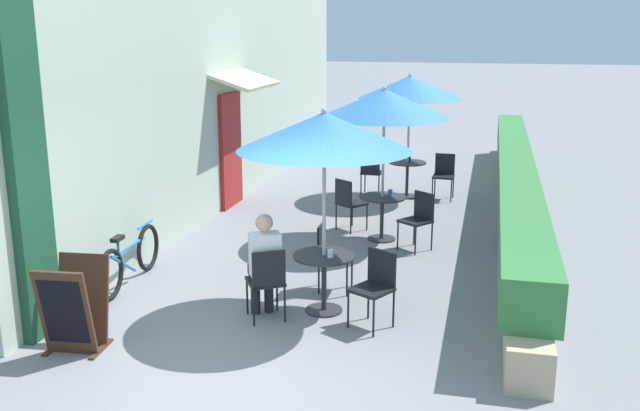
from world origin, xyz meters
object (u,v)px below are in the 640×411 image
Objects in this scene: patio_umbrella_near at (324,132)px; coffee_cup_near at (330,254)px; cafe_chair_mid_left at (419,216)px; bicycle_leaning at (130,259)px; patio_table_near at (324,272)px; cafe_chair_far_right at (371,170)px; coffee_cup_mid at (390,192)px; patio_table_far at (407,172)px; patio_table_mid at (382,209)px; patio_umbrella_far at (410,87)px; patio_umbrella_mid at (384,104)px; menu_board at (74,306)px; coffee_cup_far at (409,159)px; cafe_chair_mid_right at (348,200)px; seated_patron_near_right at (264,261)px; cafe_chair_near_back at (376,282)px; cafe_chair_near_right at (267,278)px; cafe_chair_near_left at (330,251)px; cafe_chair_far_left at (444,172)px.

patio_umbrella_near is 1.41m from coffee_cup_near.
cafe_chair_mid_left reaches higher than bicycle_leaning.
cafe_chair_far_right is at bearing 94.31° from patio_table_near.
patio_umbrella_near is 3.24m from bicycle_leaning.
coffee_cup_mid is 2.88m from patio_table_far.
patio_table_mid is 0.30× the size of patio_umbrella_far.
patio_umbrella_far reaches higher than coffee_cup_mid.
patio_table_near is 0.30× the size of patio_umbrella_far.
patio_umbrella_mid is 3.29× the size of patio_table_far.
cafe_chair_mid_left reaches higher than coffee_cup_near.
bicycle_leaning is at bearing 70.99° from cafe_chair_mid_left.
patio_umbrella_near reaches higher than patio_table_near.
cafe_chair_far_right is (-0.67, 2.94, 0.02)m from patio_table_mid.
menu_board reaches higher than cafe_chair_mid_left.
coffee_cup_mid is 2.94m from cafe_chair_far_right.
bicycle_leaning is at bearing 173.77° from patio_umbrella_near.
coffee_cup_far is (0.28, 6.12, -1.40)m from patio_umbrella_near.
cafe_chair_far_right is (-0.06, 2.58, 0.00)m from cafe_chair_mid_right.
seated_patron_near_right is 1.29m from cafe_chair_near_back.
patio_table_mid is 0.76× the size of menu_board.
patio_table_near is 0.84× the size of cafe_chair_far_right.
cafe_chair_near_back is 9.67× the size of coffee_cup_near.
patio_table_far is at bearing 50.97° from seated_patron_near_right.
menu_board is (-1.83, -7.58, -0.04)m from cafe_chair_far_right.
coffee_cup_near is 0.12× the size of patio_table_mid.
bicycle_leaning is (-2.22, -5.70, -0.18)m from cafe_chair_far_right.
patio_umbrella_near and patio_umbrella_mid have the same top height.
patio_table_far is at bearing 51.59° from cafe_chair_near_right.
cafe_chair_near_left is at bearing 31.75° from seated_patron_near_right.
cafe_chair_near_left and cafe_chair_far_right have the same top height.
cafe_chair_mid_left is at bearing 153.93° from cafe_chair_near_left.
patio_umbrella_near reaches higher than coffee_cup_near.
cafe_chair_near_right is 1.23m from cafe_chair_near_back.
cafe_chair_far_right reaches higher than patio_table_mid.
cafe_chair_far_right is at bearing -176.51° from patio_table_far.
coffee_cup_near is 0.09× the size of menu_board.
cafe_chair_near_back and cafe_chair_mid_right have the same top height.
cafe_chair_mid_left is at bearing 90.37° from cafe_chair_far_left.
cafe_chair_near_right is 1.00× the size of cafe_chair_near_back.
patio_table_mid is 8.15× the size of coffee_cup_far.
patio_umbrella_mid is 1.36× the size of bicycle_leaning.
patio_umbrella_mid is 2.98m from patio_umbrella_far.
patio_table_near is 0.71m from cafe_chair_near_back.
coffee_cup_far is (0.02, 0.09, 0.25)m from patio_table_far.
coffee_cup_near is 6.19m from coffee_cup_far.
cafe_chair_mid_left is 0.91× the size of menu_board.
coffee_cup_near is 6.21m from cafe_chair_far_left.
patio_table_mid is 3.12m from cafe_chair_far_left.
cafe_chair_far_right is at bearing 94.31° from patio_umbrella_near.
patio_umbrella_mid is (0.13, 3.12, 1.40)m from coffee_cup_near.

